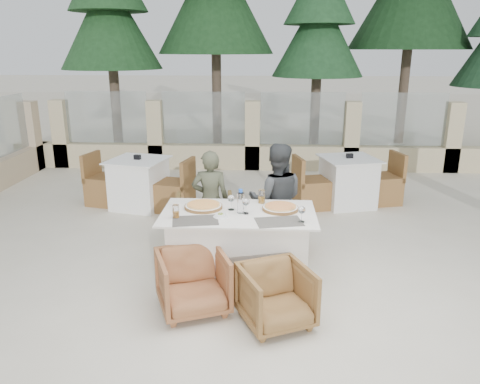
{
  "coord_description": "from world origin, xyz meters",
  "views": [
    {
      "loc": [
        0.25,
        -4.68,
        2.4
      ],
      "look_at": [
        -0.01,
        0.19,
        0.9
      ],
      "focal_mm": 35.0,
      "sensor_mm": 36.0,
      "label": 1
    }
  ],
  "objects_px": {
    "olive_dish": "(221,215)",
    "bg_table_a": "(139,183)",
    "wine_glass_near": "(246,205)",
    "armchair_near_left": "(193,282)",
    "diner_left": "(211,201)",
    "water_bottle": "(241,201)",
    "pizza_left": "(203,206)",
    "beer_glass_left": "(176,211)",
    "wine_glass_centre": "(231,202)",
    "armchair_far_left": "(205,222)",
    "armchair_far_right": "(281,229)",
    "wine_glass_corner": "(302,213)",
    "diner_right": "(276,200)",
    "beer_glass_right": "(262,197)",
    "bg_table_b": "(348,182)",
    "pizza_right": "(280,208)",
    "dining_table": "(238,246)",
    "armchair_near_right": "(276,296)"
  },
  "relations": [
    {
      "from": "wine_glass_centre",
      "to": "dining_table",
      "type": "bearing_deg",
      "value": -44.11
    },
    {
      "from": "beer_glass_left",
      "to": "bg_table_b",
      "type": "relative_size",
      "value": 0.08
    },
    {
      "from": "olive_dish",
      "to": "diner_right",
      "type": "distance_m",
      "value": 1.03
    },
    {
      "from": "dining_table",
      "to": "armchair_far_right",
      "type": "height_order",
      "value": "dining_table"
    },
    {
      "from": "olive_dish",
      "to": "bg_table_a",
      "type": "xyz_separation_m",
      "value": [
        -1.52,
        2.5,
        -0.41
      ]
    },
    {
      "from": "pizza_left",
      "to": "diner_left",
      "type": "xyz_separation_m",
      "value": [
        -0.0,
        0.68,
        -0.17
      ]
    },
    {
      "from": "pizza_left",
      "to": "armchair_near_right",
      "type": "xyz_separation_m",
      "value": [
        0.77,
        -0.95,
        -0.52
      ]
    },
    {
      "from": "dining_table",
      "to": "beer_glass_right",
      "type": "xyz_separation_m",
      "value": [
        0.24,
        0.32,
        0.46
      ]
    },
    {
      "from": "armchair_near_left",
      "to": "beer_glass_left",
      "type": "bearing_deg",
      "value": 95.45
    },
    {
      "from": "pizza_left",
      "to": "water_bottle",
      "type": "relative_size",
      "value": 1.59
    },
    {
      "from": "pizza_right",
      "to": "armchair_near_left",
      "type": "relative_size",
      "value": 0.6
    },
    {
      "from": "armchair_far_right",
      "to": "diner_right",
      "type": "height_order",
      "value": "diner_right"
    },
    {
      "from": "beer_glass_left",
      "to": "bg_table_b",
      "type": "height_order",
      "value": "beer_glass_left"
    },
    {
      "from": "beer_glass_left",
      "to": "olive_dish",
      "type": "bearing_deg",
      "value": 4.97
    },
    {
      "from": "wine_glass_corner",
      "to": "beer_glass_right",
      "type": "bearing_deg",
      "value": 124.54
    },
    {
      "from": "wine_glass_centre",
      "to": "olive_dish",
      "type": "xyz_separation_m",
      "value": [
        -0.09,
        -0.23,
        -0.07
      ]
    },
    {
      "from": "beer_glass_right",
      "to": "armchair_far_right",
      "type": "height_order",
      "value": "beer_glass_right"
    },
    {
      "from": "diner_left",
      "to": "pizza_left",
      "type": "bearing_deg",
      "value": 89.99
    },
    {
      "from": "armchair_far_left",
      "to": "bg_table_b",
      "type": "bearing_deg",
      "value": -146.49
    },
    {
      "from": "dining_table",
      "to": "beer_glass_right",
      "type": "relative_size",
      "value": 10.87
    },
    {
      "from": "bg_table_a",
      "to": "armchair_near_left",
      "type": "bearing_deg",
      "value": -53.69
    },
    {
      "from": "armchair_far_right",
      "to": "armchair_far_left",
      "type": "bearing_deg",
      "value": -8.53
    },
    {
      "from": "wine_glass_centre",
      "to": "beer_glass_left",
      "type": "distance_m",
      "value": 0.6
    },
    {
      "from": "beer_glass_left",
      "to": "bg_table_a",
      "type": "bearing_deg",
      "value": 112.86
    },
    {
      "from": "pizza_right",
      "to": "bg_table_a",
      "type": "distance_m",
      "value": 3.12
    },
    {
      "from": "beer_glass_right",
      "to": "diner_right",
      "type": "relative_size",
      "value": 0.11
    },
    {
      "from": "wine_glass_corner",
      "to": "wine_glass_centre",
      "type": "bearing_deg",
      "value": 155.34
    },
    {
      "from": "diner_right",
      "to": "bg_table_b",
      "type": "height_order",
      "value": "diner_right"
    },
    {
      "from": "water_bottle",
      "to": "armchair_near_right",
      "type": "relative_size",
      "value": 0.42
    },
    {
      "from": "wine_glass_near",
      "to": "armchair_near_left",
      "type": "xyz_separation_m",
      "value": [
        -0.47,
        -0.6,
        -0.57
      ]
    },
    {
      "from": "wine_glass_centre",
      "to": "wine_glass_near",
      "type": "xyz_separation_m",
      "value": [
        0.16,
        -0.11,
        0.0
      ]
    },
    {
      "from": "diner_left",
      "to": "beer_glass_left",
      "type": "bearing_deg",
      "value": 76.45
    },
    {
      "from": "beer_glass_right",
      "to": "armchair_far_left",
      "type": "bearing_deg",
      "value": 142.47
    },
    {
      "from": "wine_glass_near",
      "to": "armchair_far_left",
      "type": "relative_size",
      "value": 0.25
    },
    {
      "from": "beer_glass_left",
      "to": "bg_table_b",
      "type": "xyz_separation_m",
      "value": [
        2.2,
        2.81,
        -0.45
      ]
    },
    {
      "from": "beer_glass_right",
      "to": "pizza_right",
      "type": "bearing_deg",
      "value": -47.49
    },
    {
      "from": "dining_table",
      "to": "olive_dish",
      "type": "bearing_deg",
      "value": -138.15
    },
    {
      "from": "wine_glass_near",
      "to": "bg_table_b",
      "type": "bearing_deg",
      "value": 60.38
    },
    {
      "from": "wine_glass_centre",
      "to": "beer_glass_left",
      "type": "height_order",
      "value": "wine_glass_centre"
    },
    {
      "from": "wine_glass_near",
      "to": "diner_left",
      "type": "xyz_separation_m",
      "value": [
        -0.46,
        0.84,
        -0.24
      ]
    },
    {
      "from": "armchair_near_right",
      "to": "diner_left",
      "type": "relative_size",
      "value": 0.48
    },
    {
      "from": "beer_glass_right",
      "to": "wine_glass_corner",
      "type": "bearing_deg",
      "value": -55.46
    },
    {
      "from": "wine_glass_centre",
      "to": "armchair_far_right",
      "type": "height_order",
      "value": "wine_glass_centre"
    },
    {
      "from": "armchair_far_left",
      "to": "bg_table_a",
      "type": "relative_size",
      "value": 0.44
    },
    {
      "from": "wine_glass_near",
      "to": "wine_glass_corner",
      "type": "xyz_separation_m",
      "value": [
        0.55,
        -0.22,
        0.0
      ]
    },
    {
      "from": "beer_glass_left",
      "to": "armchair_far_right",
      "type": "relative_size",
      "value": 0.23
    },
    {
      "from": "armchair_far_right",
      "to": "beer_glass_right",
      "type": "bearing_deg",
      "value": 58.19
    },
    {
      "from": "pizza_left",
      "to": "water_bottle",
      "type": "height_order",
      "value": "water_bottle"
    },
    {
      "from": "diner_left",
      "to": "water_bottle",
      "type": "bearing_deg",
      "value": 116.28
    },
    {
      "from": "diner_right",
      "to": "bg_table_b",
      "type": "distance_m",
      "value": 2.29
    }
  ]
}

